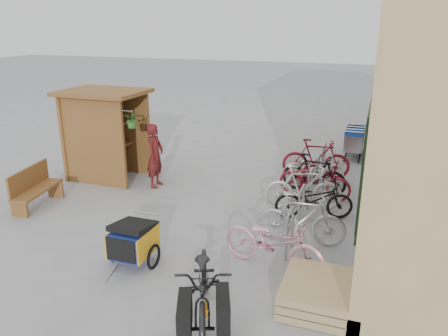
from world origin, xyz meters
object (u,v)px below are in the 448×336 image
(cargo_bike, at_px, (204,287))
(bike_1, at_px, (301,219))
(shopping_carts, at_px, (355,138))
(bike_6, at_px, (314,167))
(person_kiosk, at_px, (155,156))
(bike_7, at_px, (316,159))
(pallet_stack, at_px, (316,293))
(bike_4, at_px, (315,179))
(bench, at_px, (34,187))
(bike_5, at_px, (314,174))
(child_trailer, at_px, (133,240))
(bike_0, at_px, (273,242))
(bike_2, at_px, (314,199))
(bike_3, at_px, (303,188))
(kiosk, at_px, (102,122))

(cargo_bike, bearing_deg, bike_1, 50.68)
(shopping_carts, xyz_separation_m, bike_6, (-0.84, -2.95, -0.17))
(person_kiosk, xyz_separation_m, bike_7, (3.81, 2.05, -0.28))
(bike_1, xyz_separation_m, bike_7, (-0.28, 3.89, 0.03))
(pallet_stack, distance_m, bike_4, 4.40)
(bench, height_order, bike_5, bike_5)
(bike_5, bearing_deg, cargo_bike, -179.36)
(shopping_carts, relative_size, child_trailer, 1.34)
(bike_1, height_order, bike_7, bike_7)
(bike_5, bearing_deg, bike_0, -173.74)
(bench, relative_size, cargo_bike, 0.70)
(person_kiosk, bearing_deg, bike_5, -79.52)
(person_kiosk, bearing_deg, cargo_bike, -148.09)
(bike_2, bearing_deg, bike_0, 153.40)
(bike_6, bearing_deg, bike_1, 171.96)
(cargo_bike, xyz_separation_m, bike_4, (0.79, 5.20, -0.07))
(bike_4, bearing_deg, bike_3, 177.39)
(shopping_carts, xyz_separation_m, child_trailer, (-3.22, -8.18, -0.12))
(bike_2, bearing_deg, child_trailer, 119.85)
(bench, bearing_deg, shopping_carts, 36.58)
(kiosk, height_order, bike_0, kiosk)
(person_kiosk, xyz_separation_m, bike_6, (3.82, 1.65, -0.41))
(person_kiosk, distance_m, bike_2, 4.22)
(child_trailer, xyz_separation_m, bike_5, (2.47, 4.52, 0.03))
(person_kiosk, bearing_deg, shopping_carts, -48.34)
(cargo_bike, relative_size, person_kiosk, 1.32)
(bike_0, xyz_separation_m, bike_5, (0.12, 3.84, -0.00))
(pallet_stack, relative_size, bike_6, 0.76)
(pallet_stack, relative_size, bike_1, 0.70)
(bench, bearing_deg, person_kiosk, 37.85)
(kiosk, bearing_deg, bike_7, 19.35)
(bike_0, xyz_separation_m, bike_6, (0.02, 4.56, -0.08))
(kiosk, distance_m, bike_1, 6.13)
(kiosk, height_order, bike_3, kiosk)
(kiosk, height_order, bike_7, kiosk)
(kiosk, xyz_separation_m, bike_2, (5.77, -0.76, -1.11))
(person_kiosk, height_order, bike_0, person_kiosk)
(bike_6, bearing_deg, shopping_carts, -28.44)
(shopping_carts, xyz_separation_m, bike_2, (-0.51, -5.21, -0.14))
(shopping_carts, bearing_deg, bike_3, -99.50)
(pallet_stack, bearing_deg, bike_1, 106.93)
(shopping_carts, height_order, cargo_bike, cargo_bike)
(bike_3, bearing_deg, bike_0, 163.81)
(shopping_carts, xyz_separation_m, bike_7, (-0.85, -2.55, -0.04))
(bike_0, bearing_deg, pallet_stack, -120.92)
(pallet_stack, relative_size, bench, 0.79)
(shopping_carts, relative_size, bike_2, 1.12)
(bike_4, height_order, bike_6, bike_4)
(child_trailer, bearing_deg, bike_6, 65.50)
(bike_1, xyz_separation_m, bike_6, (-0.27, 3.49, -0.10))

